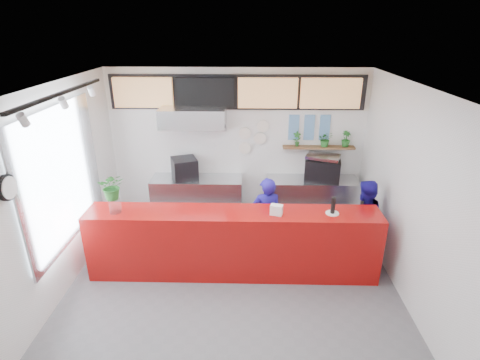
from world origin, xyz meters
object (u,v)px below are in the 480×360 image
at_px(service_counter, 233,243).
at_px(staff_center, 266,217).
at_px(panini_oven, 185,168).
at_px(pepper_mill, 333,205).
at_px(espresso_machine, 322,169).
at_px(staff_right, 362,220).

xyz_separation_m(service_counter, staff_center, (0.54, 0.56, 0.16)).
height_order(panini_oven, staff_center, staff_center).
xyz_separation_m(service_counter, pepper_mill, (1.50, -0.02, 0.69)).
relative_size(espresso_machine, pepper_mill, 2.57).
xyz_separation_m(staff_right, pepper_mill, (-0.65, -0.54, 0.54)).
distance_m(staff_center, staff_right, 1.61).
bearing_deg(staff_center, espresso_machine, -141.43).
relative_size(panini_oven, staff_right, 0.33).
relative_size(staff_right, pepper_mill, 5.49).
bearing_deg(pepper_mill, service_counter, 179.20).
height_order(service_counter, espresso_machine, espresso_machine).
xyz_separation_m(panini_oven, staff_right, (3.17, -1.28, -0.40)).
distance_m(service_counter, staff_right, 2.21).
bearing_deg(staff_center, service_counter, 37.32).
bearing_deg(pepper_mill, staff_center, 148.74).
xyz_separation_m(staff_center, staff_right, (1.61, -0.04, -0.01)).
bearing_deg(staff_center, pepper_mill, 139.69).
relative_size(service_counter, panini_oven, 9.79).
height_order(panini_oven, pepper_mill, pepper_mill).
height_order(staff_right, pepper_mill, staff_right).
bearing_deg(staff_center, staff_right, 169.37).
height_order(service_counter, panini_oven, panini_oven).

